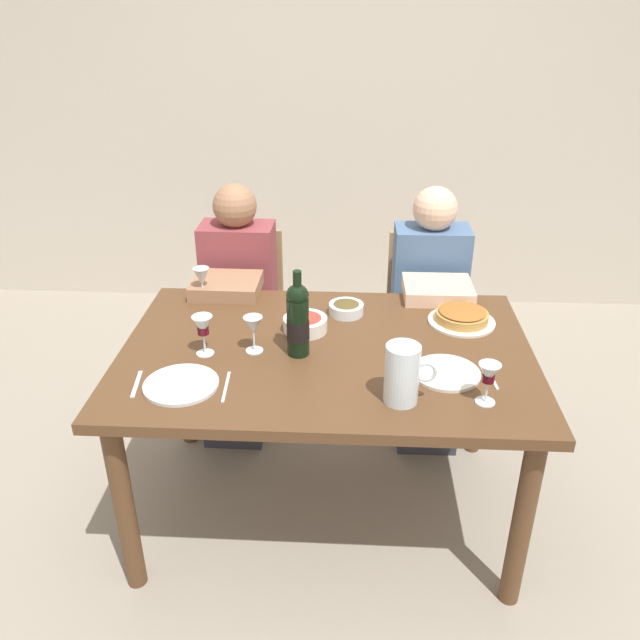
# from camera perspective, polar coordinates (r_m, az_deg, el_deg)

# --- Properties ---
(ground_plane) EXTENTS (8.00, 8.00, 0.00)m
(ground_plane) POSITION_cam_1_polar(r_m,az_deg,el_deg) (2.80, 0.50, -16.19)
(ground_plane) COLOR gray
(back_wall) EXTENTS (8.00, 0.10, 2.80)m
(back_wall) POSITION_cam_1_polar(r_m,az_deg,el_deg) (4.17, 2.00, 19.99)
(back_wall) COLOR beige
(back_wall) RESTS_ON ground
(dining_table) EXTENTS (1.50, 1.00, 0.76)m
(dining_table) POSITION_cam_1_polar(r_m,az_deg,el_deg) (2.39, 0.57, -4.51)
(dining_table) COLOR brown
(dining_table) RESTS_ON ground
(wine_bottle) EXTENTS (0.08, 0.08, 0.32)m
(wine_bottle) POSITION_cam_1_polar(r_m,az_deg,el_deg) (2.25, -1.98, 0.03)
(wine_bottle) COLOR black
(wine_bottle) RESTS_ON dining_table
(water_pitcher) EXTENTS (0.16, 0.11, 0.20)m
(water_pitcher) POSITION_cam_1_polar(r_m,az_deg,el_deg) (2.04, 7.30, -5.05)
(water_pitcher) COLOR silver
(water_pitcher) RESTS_ON dining_table
(baked_tart) EXTENTS (0.26, 0.26, 0.06)m
(baked_tart) POSITION_cam_1_polar(r_m,az_deg,el_deg) (2.58, 12.49, 0.32)
(baked_tart) COLOR silver
(baked_tart) RESTS_ON dining_table
(salad_bowl) EXTENTS (0.17, 0.17, 0.07)m
(salad_bowl) POSITION_cam_1_polar(r_m,az_deg,el_deg) (2.46, -1.33, -0.25)
(salad_bowl) COLOR white
(salad_bowl) RESTS_ON dining_table
(olive_bowl) EXTENTS (0.14, 0.14, 0.05)m
(olive_bowl) POSITION_cam_1_polar(r_m,az_deg,el_deg) (2.59, 2.34, 1.09)
(olive_bowl) COLOR silver
(olive_bowl) RESTS_ON dining_table
(wine_glass_left_diner) EXTENTS (0.07, 0.07, 0.15)m
(wine_glass_left_diner) POSITION_cam_1_polar(r_m,az_deg,el_deg) (2.30, -10.36, -0.64)
(wine_glass_left_diner) COLOR silver
(wine_glass_left_diner) RESTS_ON dining_table
(wine_glass_right_diner) EXTENTS (0.07, 0.07, 0.14)m
(wine_glass_right_diner) POSITION_cam_1_polar(r_m,az_deg,el_deg) (2.07, 14.75, -4.77)
(wine_glass_right_diner) COLOR silver
(wine_glass_right_diner) RESTS_ON dining_table
(wine_glass_centre) EXTENTS (0.07, 0.07, 0.15)m
(wine_glass_centre) POSITION_cam_1_polar(r_m,az_deg,el_deg) (2.72, -10.46, 3.69)
(wine_glass_centre) COLOR silver
(wine_glass_centre) RESTS_ON dining_table
(wine_glass_spare) EXTENTS (0.07, 0.07, 0.14)m
(wine_glass_spare) POSITION_cam_1_polar(r_m,az_deg,el_deg) (2.30, -5.95, -0.60)
(wine_glass_spare) COLOR silver
(wine_glass_spare) RESTS_ON dining_table
(dinner_plate_left_setting) EXTENTS (0.25, 0.25, 0.01)m
(dinner_plate_left_setting) POSITION_cam_1_polar(r_m,az_deg,el_deg) (2.18, -12.23, -5.62)
(dinner_plate_left_setting) COLOR silver
(dinner_plate_left_setting) RESTS_ON dining_table
(dinner_plate_right_setting) EXTENTS (0.24, 0.24, 0.01)m
(dinner_plate_right_setting) POSITION_cam_1_polar(r_m,az_deg,el_deg) (2.24, 11.11, -4.62)
(dinner_plate_right_setting) COLOR silver
(dinner_plate_right_setting) RESTS_ON dining_table
(fork_left_setting) EXTENTS (0.03, 0.16, 0.00)m
(fork_left_setting) POSITION_cam_1_polar(r_m,az_deg,el_deg) (2.23, -15.97, -5.49)
(fork_left_setting) COLOR silver
(fork_left_setting) RESTS_ON dining_table
(knife_left_setting) EXTENTS (0.02, 0.18, 0.00)m
(knife_left_setting) POSITION_cam_1_polar(r_m,az_deg,el_deg) (2.15, -8.34, -5.89)
(knife_left_setting) COLOR silver
(knife_left_setting) RESTS_ON dining_table
(knife_right_setting) EXTENTS (0.03, 0.18, 0.00)m
(knife_right_setting) POSITION_cam_1_polar(r_m,az_deg,el_deg) (2.26, 14.87, -4.74)
(knife_right_setting) COLOR silver
(knife_right_setting) RESTS_ON dining_table
(spoon_right_setting) EXTENTS (0.03, 0.16, 0.00)m
(spoon_right_setting) POSITION_cam_1_polar(r_m,az_deg,el_deg) (2.22, 7.26, -4.64)
(spoon_right_setting) COLOR silver
(spoon_right_setting) RESTS_ON dining_table
(chair_left) EXTENTS (0.41, 0.41, 0.87)m
(chair_left) POSITION_cam_1_polar(r_m,az_deg,el_deg) (3.28, -6.61, 1.23)
(chair_left) COLOR #9E7A51
(chair_left) RESTS_ON ground
(diner_left) EXTENTS (0.34, 0.50, 1.16)m
(diner_left) POSITION_cam_1_polar(r_m,az_deg,el_deg) (3.02, -7.48, 1.30)
(diner_left) COLOR #8E3D42
(diner_left) RESTS_ON ground
(chair_right) EXTENTS (0.40, 0.40, 0.87)m
(chair_right) POSITION_cam_1_polar(r_m,az_deg,el_deg) (3.26, 9.16, 0.89)
(chair_right) COLOR #9E7A51
(chair_right) RESTS_ON ground
(diner_right) EXTENTS (0.34, 0.50, 1.16)m
(diner_right) POSITION_cam_1_polar(r_m,az_deg,el_deg) (3.00, 9.76, 0.93)
(diner_right) COLOR #4C6B93
(diner_right) RESTS_ON ground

